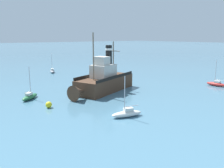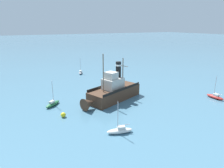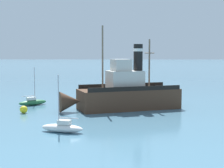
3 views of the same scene
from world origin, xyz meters
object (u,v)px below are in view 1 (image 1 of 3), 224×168
sailboat_grey (52,71)px  sailboat_green (30,96)px  old_tugboat (103,81)px  mooring_buoy (49,105)px  sailboat_red (216,84)px  sailboat_white (127,113)px

sailboat_grey → sailboat_green: bearing=148.9°
old_tugboat → mooring_buoy: old_tugboat is taller
sailboat_red → sailboat_grey: bearing=26.7°
sailboat_grey → sailboat_red: 39.10m
old_tugboat → mooring_buoy: bearing=106.2°
sailboat_grey → sailboat_red: size_ratio=1.00×
sailboat_green → sailboat_grey: bearing=-31.1°
sailboat_green → sailboat_white: 16.18m
sailboat_grey → sailboat_green: 26.52m
sailboat_green → mooring_buoy: (-5.88, -0.49, -0.00)m
sailboat_grey → sailboat_white: bearing=168.9°
sailboat_red → mooring_buoy: (6.35, 30.80, -0.00)m
sailboat_white → sailboat_green: bearing=23.0°
sailboat_grey → mooring_buoy: sailboat_grey is taller
sailboat_white → old_tugboat: bearing=-23.8°
old_tugboat → sailboat_grey: 25.42m
sailboat_grey → sailboat_white: (-37.59, 7.38, 0.00)m
old_tugboat → sailboat_grey: old_tugboat is taller
old_tugboat → mooring_buoy: 11.81m
old_tugboat → mooring_buoy: size_ratio=17.32×
old_tugboat → sailboat_white: (-12.29, 5.42, -1.40)m
old_tugboat → mooring_buoy: (-3.28, 11.26, -1.41)m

